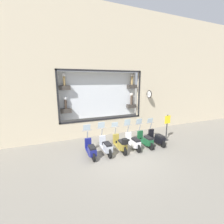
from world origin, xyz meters
TOP-DOWN VIEW (x-y plane):
  - ground_plane at (0.00, 0.00)m, footprint 120.00×120.00m
  - building_facade at (3.60, -0.00)m, footprint 1.23×36.00m
  - scooter_black_0 at (0.58, -2.74)m, footprint 1.79×0.61m
  - scooter_green_1 at (0.58, -1.87)m, footprint 1.79×0.61m
  - scooter_white_2 at (0.59, -0.99)m, footprint 1.79×0.60m
  - scooter_olive_3 at (0.52, -0.11)m, footprint 1.80×0.61m
  - scooter_silver_4 at (0.59, 0.76)m, footprint 1.80×0.60m
  - scooter_navy_5 at (0.58, 1.64)m, footprint 1.79×0.60m
  - shop_sign_post at (0.88, -3.76)m, footprint 0.36×0.45m

SIDE VIEW (x-z plane):
  - ground_plane at x=0.00m, z-range 0.00..0.00m
  - scooter_black_0 at x=0.58m, z-range -0.36..1.18m
  - scooter_green_1 at x=0.58m, z-range -0.38..1.21m
  - scooter_navy_5 at x=0.58m, z-range -0.38..1.21m
  - scooter_white_2 at x=0.59m, z-range -0.40..1.24m
  - scooter_silver_4 at x=0.59m, z-range -0.38..1.25m
  - scooter_olive_3 at x=0.52m, z-range -0.30..1.23m
  - shop_sign_post at x=0.88m, z-range 0.08..1.87m
  - building_facade at x=3.60m, z-range 0.09..9.13m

